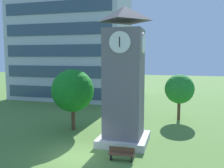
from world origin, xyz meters
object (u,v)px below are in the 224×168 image
clock_tower (124,83)px  park_bench (122,154)px  tree_near_tower (73,91)px  tree_by_building (179,89)px

clock_tower → park_bench: 5.67m
clock_tower → tree_near_tower: size_ratio=1.87×
clock_tower → tree_near_tower: 6.08m
park_bench → tree_near_tower: size_ratio=0.31×
park_bench → tree_near_tower: 9.01m
tree_near_tower → park_bench: bearing=-42.6°
park_bench → tree_near_tower: tree_near_tower is taller
park_bench → tree_by_building: (3.77, 12.30, 3.01)m
clock_tower → park_bench: size_ratio=6.05×
tree_by_building → tree_near_tower: 11.94m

